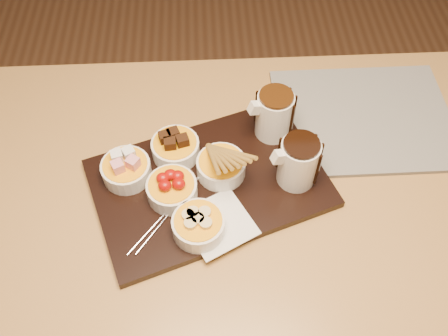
{
  "coord_description": "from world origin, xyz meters",
  "views": [
    {
      "loc": [
        -0.05,
        -0.55,
        1.61
      ],
      "look_at": [
        -0.02,
        0.02,
        0.81
      ],
      "focal_mm": 40.0,
      "sensor_mm": 36.0,
      "label": 1
    }
  ],
  "objects_px": {
    "serving_board": "(209,183)",
    "pitcher_milk_chocolate": "(274,115)",
    "pitcher_dark_chocolate": "(298,162)",
    "dining_table": "(233,217)",
    "newspaper": "(364,118)",
    "bowl_strawberries": "(172,190)"
  },
  "relations": [
    {
      "from": "pitcher_dark_chocolate",
      "to": "newspaper",
      "type": "xyz_separation_m",
      "value": [
        0.18,
        0.17,
        -0.07
      ]
    },
    {
      "from": "dining_table",
      "to": "pitcher_milk_chocolate",
      "type": "height_order",
      "value": "pitcher_milk_chocolate"
    },
    {
      "from": "dining_table",
      "to": "pitcher_dark_chocolate",
      "type": "distance_m",
      "value": 0.21
    },
    {
      "from": "pitcher_milk_chocolate",
      "to": "newspaper",
      "type": "xyz_separation_m",
      "value": [
        0.21,
        0.04,
        -0.07
      ]
    },
    {
      "from": "serving_board",
      "to": "pitcher_dark_chocolate",
      "type": "xyz_separation_m",
      "value": [
        0.18,
        -0.0,
        0.06
      ]
    },
    {
      "from": "dining_table",
      "to": "pitcher_dark_chocolate",
      "type": "height_order",
      "value": "pitcher_dark_chocolate"
    },
    {
      "from": "serving_board",
      "to": "pitcher_dark_chocolate",
      "type": "bearing_deg",
      "value": -19.98
    },
    {
      "from": "serving_board",
      "to": "pitcher_milk_chocolate",
      "type": "bearing_deg",
      "value": 21.8
    },
    {
      "from": "bowl_strawberries",
      "to": "newspaper",
      "type": "distance_m",
      "value": 0.47
    },
    {
      "from": "bowl_strawberries",
      "to": "serving_board",
      "type": "bearing_deg",
      "value": 22.95
    },
    {
      "from": "pitcher_dark_chocolate",
      "to": "newspaper",
      "type": "distance_m",
      "value": 0.25
    },
    {
      "from": "newspaper",
      "to": "serving_board",
      "type": "bearing_deg",
      "value": -155.49
    },
    {
      "from": "pitcher_dark_chocolate",
      "to": "newspaper",
      "type": "relative_size",
      "value": 0.27
    },
    {
      "from": "dining_table",
      "to": "newspaper",
      "type": "relative_size",
      "value": 3.04
    },
    {
      "from": "bowl_strawberries",
      "to": "pitcher_dark_chocolate",
      "type": "height_order",
      "value": "pitcher_dark_chocolate"
    },
    {
      "from": "dining_table",
      "to": "serving_board",
      "type": "bearing_deg",
      "value": 158.22
    },
    {
      "from": "serving_board",
      "to": "bowl_strawberries",
      "type": "distance_m",
      "value": 0.08
    },
    {
      "from": "serving_board",
      "to": "pitcher_milk_chocolate",
      "type": "relative_size",
      "value": 4.33
    },
    {
      "from": "dining_table",
      "to": "pitcher_milk_chocolate",
      "type": "bearing_deg",
      "value": 57.36
    },
    {
      "from": "dining_table",
      "to": "newspaper",
      "type": "distance_m",
      "value": 0.37
    },
    {
      "from": "dining_table",
      "to": "serving_board",
      "type": "distance_m",
      "value": 0.12
    },
    {
      "from": "pitcher_dark_chocolate",
      "to": "pitcher_milk_chocolate",
      "type": "height_order",
      "value": "same"
    }
  ]
}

